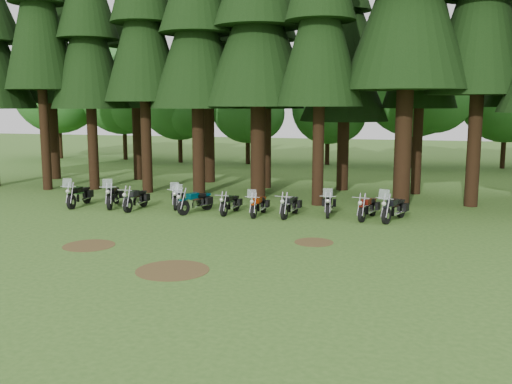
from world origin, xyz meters
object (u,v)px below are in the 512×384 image
motorcycle_3 (177,198)px  motorcycle_10 (394,209)px  motorcycle_5 (230,204)px  motorcycle_6 (259,206)px  motorcycle_7 (290,206)px  motorcycle_1 (113,196)px  motorcycle_9 (368,208)px  motorcycle_2 (136,200)px  motorcycle_8 (328,205)px  motorcycle_0 (79,196)px  motorcycle_4 (195,202)px

motorcycle_3 → motorcycle_10: 10.05m
motorcycle_5 → motorcycle_6: (1.35, -0.12, 0.02)m
motorcycle_10 → motorcycle_7: bearing=-157.1°
motorcycle_1 → motorcycle_7: 8.63m
motorcycle_3 → motorcycle_9: motorcycle_3 is taller
motorcycle_2 → motorcycle_8: 8.89m
motorcycle_0 → motorcycle_3: bearing=5.2°
motorcycle_4 → motorcycle_7: motorcycle_4 is taller
motorcycle_5 → motorcycle_6: bearing=0.2°
motorcycle_2 → motorcycle_7: size_ratio=1.03×
motorcycle_2 → motorcycle_7: 7.26m
motorcycle_2 → motorcycle_1: bearing=165.8°
motorcycle_1 → motorcycle_2: size_ratio=1.05×
motorcycle_1 → motorcycle_2: 1.42m
motorcycle_1 → motorcycle_5: (5.90, -0.12, -0.08)m
motorcycle_0 → motorcycle_6: motorcycle_0 is taller
motorcycle_9 → motorcycle_1: bearing=-166.0°
motorcycle_6 → motorcycle_3: bearing=170.6°
motorcycle_0 → motorcycle_6: (8.91, 0.03, -0.06)m
motorcycle_2 → motorcycle_9: motorcycle_9 is taller
motorcycle_1 → motorcycle_6: 7.26m
motorcycle_7 → motorcycle_2: bearing=-171.6°
motorcycle_2 → motorcycle_3: size_ratio=1.06×
motorcycle_2 → motorcycle_10: motorcycle_10 is taller
motorcycle_1 → motorcycle_3: size_ratio=1.11×
motorcycle_2 → motorcycle_4: 2.94m
motorcycle_4 → motorcycle_8: 5.98m
motorcycle_5 → motorcycle_10: (7.14, 0.23, 0.08)m
motorcycle_4 → motorcycle_0: bearing=-159.1°
motorcycle_5 → motorcycle_8: (4.31, 0.75, 0.03)m
motorcycle_1 → motorcycle_5: motorcycle_1 is taller
motorcycle_3 → motorcycle_8: same height
motorcycle_5 → motorcycle_9: size_ratio=0.91×
motorcycle_4 → motorcycle_10: motorcycle_10 is taller
motorcycle_5 → motorcycle_7: size_ratio=0.93×
motorcycle_1 → motorcycle_2: bearing=-32.1°
motorcycle_0 → motorcycle_4: bearing=-6.7°
motorcycle_7 → motorcycle_8: size_ratio=1.01×
motorcycle_1 → motorcycle_3: 3.08m
motorcycle_1 → motorcycle_10: bearing=-17.1°
motorcycle_5 → motorcycle_2: bearing=-171.8°
motorcycle_0 → motorcycle_1: bearing=3.3°
motorcycle_1 → motorcycle_6: motorcycle_1 is taller
motorcycle_3 → motorcycle_7: (5.63, -0.76, 0.00)m
motorcycle_0 → motorcycle_10: (14.70, 0.38, -0.00)m
motorcycle_5 → motorcycle_7: (2.72, 0.03, 0.03)m
motorcycle_2 → motorcycle_3: 1.92m
motorcycle_5 → motorcycle_9: motorcycle_9 is taller
motorcycle_8 → motorcycle_10: motorcycle_10 is taller
motorcycle_3 → motorcycle_10: (10.04, -0.55, 0.05)m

